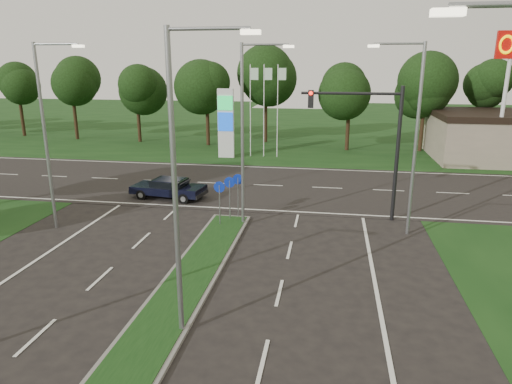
# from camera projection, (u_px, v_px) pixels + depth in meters

# --- Properties ---
(verge_far) EXTENTS (160.00, 50.00, 0.02)m
(verge_far) POSITION_uv_depth(u_px,v_px,m) (293.00, 126.00, 60.82)
(verge_far) COLOR black
(verge_far) RESTS_ON ground
(cross_road) EXTENTS (160.00, 12.00, 0.02)m
(cross_road) POSITION_uv_depth(u_px,v_px,m) (254.00, 185.00, 31.38)
(cross_road) COLOR black
(cross_road) RESTS_ON ground
(median_kerb) EXTENTS (2.00, 26.00, 0.12)m
(median_kerb) POSITION_uv_depth(u_px,v_px,m) (130.00, 369.00, 12.37)
(median_kerb) COLOR slate
(median_kerb) RESTS_ON ground
(streetlight_median_near) EXTENTS (2.53, 0.22, 9.00)m
(streetlight_median_near) POSITION_uv_depth(u_px,v_px,m) (181.00, 173.00, 12.75)
(streetlight_median_near) COLOR gray
(streetlight_median_near) RESTS_ON ground
(streetlight_median_far) EXTENTS (2.53, 0.22, 9.00)m
(streetlight_median_far) POSITION_uv_depth(u_px,v_px,m) (246.00, 127.00, 22.25)
(streetlight_median_far) COLOR gray
(streetlight_median_far) RESTS_ON ground
(streetlight_left_far) EXTENTS (2.53, 0.22, 9.00)m
(streetlight_left_far) POSITION_uv_depth(u_px,v_px,m) (48.00, 128.00, 21.81)
(streetlight_left_far) COLOR gray
(streetlight_left_far) RESTS_ON ground
(streetlight_right_far) EXTENTS (2.53, 0.22, 9.00)m
(streetlight_right_far) POSITION_uv_depth(u_px,v_px,m) (412.00, 130.00, 21.02)
(streetlight_right_far) COLOR gray
(streetlight_right_far) RESTS_ON ground
(traffic_signal) EXTENTS (5.10, 0.42, 7.00)m
(traffic_signal) POSITION_uv_depth(u_px,v_px,m) (372.00, 133.00, 23.29)
(traffic_signal) COLOR black
(traffic_signal) RESTS_ON ground
(median_signs) EXTENTS (1.16, 1.76, 2.38)m
(median_signs) POSITION_uv_depth(u_px,v_px,m) (229.00, 190.00, 23.70)
(median_signs) COLOR gray
(median_signs) RESTS_ON ground
(gas_pylon) EXTENTS (5.80, 1.26, 8.00)m
(gas_pylon) POSITION_uv_depth(u_px,v_px,m) (228.00, 121.00, 39.70)
(gas_pylon) COLOR silver
(gas_pylon) RESTS_ON ground
(mcdonalds_sign) EXTENTS (2.20, 0.47, 10.40)m
(mcdonalds_sign) POSITION_uv_depth(u_px,v_px,m) (509.00, 65.00, 33.96)
(mcdonalds_sign) COLOR silver
(mcdonalds_sign) RESTS_ON ground
(treeline_far) EXTENTS (6.00, 6.00, 9.90)m
(treeline_far) POSITION_uv_depth(u_px,v_px,m) (282.00, 77.00, 44.64)
(treeline_far) COLOR black
(treeline_far) RESTS_ON ground
(navy_sedan) EXTENTS (4.65, 2.40, 1.22)m
(navy_sedan) POSITION_uv_depth(u_px,v_px,m) (169.00, 188.00, 28.13)
(navy_sedan) COLOR black
(navy_sedan) RESTS_ON ground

